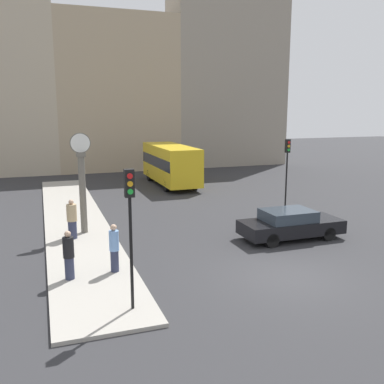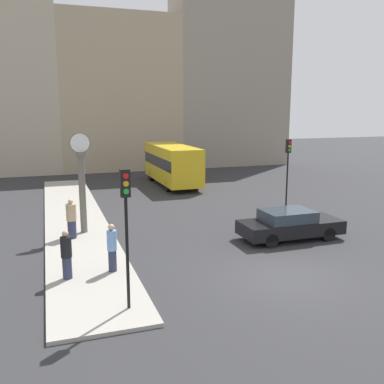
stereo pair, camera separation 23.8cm
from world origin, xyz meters
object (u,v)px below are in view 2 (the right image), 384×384
object	(u,v)px
sedan_car	(290,224)
traffic_light_far	(288,160)
street_clock	(82,183)
pedestrian_black_jacket	(66,255)
traffic_light_near	(126,211)
pedestrian_blue_stripe	(112,248)
pedestrian_tan_coat	(71,219)
bus_distant	(172,163)

from	to	relation	value
sedan_car	traffic_light_far	distance (m)	6.38
street_clock	pedestrian_black_jacket	size ratio (longest dim) A/B	2.73
traffic_light_near	pedestrian_blue_stripe	size ratio (longest dim) A/B	2.36
sedan_car	traffic_light_near	size ratio (longest dim) A/B	1.14
sedan_car	traffic_light_far	xyz separation A→B (m)	(2.97, 5.21, 2.18)
sedan_car	traffic_light_near	xyz separation A→B (m)	(-8.02, -4.59, 2.29)
traffic_light_near	pedestrian_tan_coat	xyz separation A→B (m)	(-1.10, 7.45, -1.99)
traffic_light_near	pedestrian_tan_coat	distance (m)	7.79
traffic_light_far	pedestrian_blue_stripe	xyz separation A→B (m)	(-11.00, -6.82, -1.88)
traffic_light_near	pedestrian_blue_stripe	xyz separation A→B (m)	(-0.01, 2.98, -1.99)
sedan_car	street_clock	xyz separation A→B (m)	(-8.55, 3.65, 1.72)
street_clock	pedestrian_tan_coat	world-z (taller)	street_clock
traffic_light_near	pedestrian_black_jacket	bearing A→B (deg)	118.62
traffic_light_near	street_clock	distance (m)	8.28
bus_distant	pedestrian_black_jacket	world-z (taller)	bus_distant
pedestrian_black_jacket	pedestrian_tan_coat	bearing A→B (deg)	84.68
traffic_light_near	traffic_light_far	xyz separation A→B (m)	(10.99, 9.80, -0.11)
traffic_light_far	pedestrian_blue_stripe	size ratio (longest dim) A/B	2.36
pedestrian_blue_stripe	bus_distant	bearing A→B (deg)	67.09
traffic_light_near	bus_distant	bearing A→B (deg)	70.34
pedestrian_black_jacket	bus_distant	bearing A→B (deg)	62.99
street_clock	sedan_car	bearing A→B (deg)	-23.15
sedan_car	pedestrian_tan_coat	distance (m)	9.56
sedan_car	bus_distant	world-z (taller)	bus_distant
street_clock	pedestrian_black_jacket	bearing A→B (deg)	-100.48
bus_distant	pedestrian_black_jacket	distance (m)	18.67
bus_distant	traffic_light_near	xyz separation A→B (m)	(-6.94, -19.43, 1.27)
sedan_car	pedestrian_tan_coat	xyz separation A→B (m)	(-9.12, 2.86, 0.30)
street_clock	pedestrian_blue_stripe	world-z (taller)	street_clock
bus_distant	pedestrian_blue_stripe	distance (m)	17.87
traffic_light_far	traffic_light_near	bearing A→B (deg)	-138.28
pedestrian_blue_stripe	pedestrian_black_jacket	size ratio (longest dim) A/B	1.02
bus_distant	traffic_light_near	size ratio (longest dim) A/B	1.98
traffic_light_far	pedestrian_black_jacket	world-z (taller)	traffic_light_far
bus_distant	pedestrian_tan_coat	size ratio (longest dim) A/B	4.55
sedan_car	pedestrian_blue_stripe	distance (m)	8.19
bus_distant	sedan_car	bearing A→B (deg)	-85.85
bus_distant	pedestrian_black_jacket	size ratio (longest dim) A/B	4.77
traffic_light_near	traffic_light_far	world-z (taller)	traffic_light_near
pedestrian_black_jacket	pedestrian_tan_coat	distance (m)	4.67
pedestrian_blue_stripe	pedestrian_black_jacket	xyz separation A→B (m)	(-1.52, -0.18, -0.03)
street_clock	pedestrian_blue_stripe	xyz separation A→B (m)	(0.52, -5.26, -1.42)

